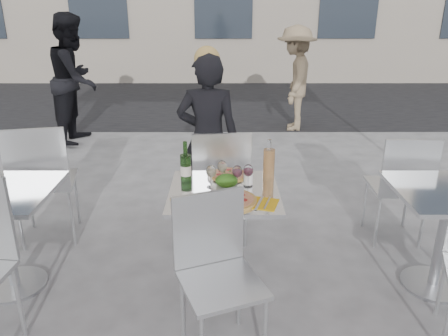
{
  "coord_description": "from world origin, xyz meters",
  "views": [
    {
      "loc": [
        -0.0,
        -2.64,
        1.9
      ],
      "look_at": [
        0.0,
        0.15,
        0.85
      ],
      "focal_mm": 35.0,
      "sensor_mm": 36.0,
      "label": 1
    }
  ],
  "objects_px": {
    "side_table_left": "(2,219)",
    "wineglass_red_b": "(248,171)",
    "chair_far": "(221,178)",
    "wineglass_red_a": "(237,172)",
    "pizza_far": "(229,176)",
    "main_table": "(224,219)",
    "side_chair_rfar": "(402,181)",
    "side_chair_lfar": "(42,175)",
    "wineglass_white_b": "(222,167)",
    "napkin_left": "(186,203)",
    "pizza_near": "(231,200)",
    "sugar_shaker": "(248,177)",
    "wine_bottle": "(186,167)",
    "woman_diner": "(208,140)",
    "side_table_right": "(445,219)",
    "pedestrian_a": "(75,79)",
    "wineglass_white_a": "(211,172)",
    "napkin_right": "(262,203)",
    "pedestrian_b": "(295,79)",
    "chair_near": "(216,262)",
    "salad_plate": "(227,182)",
    "carafe": "(269,164)"
  },
  "relations": [
    {
      "from": "side_chair_rfar",
      "to": "pizza_near",
      "type": "xyz_separation_m",
      "value": [
        -1.4,
        -0.79,
        0.2
      ]
    },
    {
      "from": "napkin_left",
      "to": "main_table",
      "type": "bearing_deg",
      "value": 27.75
    },
    {
      "from": "side_chair_rfar",
      "to": "wine_bottle",
      "type": "bearing_deg",
      "value": 17.24
    },
    {
      "from": "pedestrian_a",
      "to": "napkin_right",
      "type": "xyz_separation_m",
      "value": [
        2.34,
        -3.79,
        -0.15
      ]
    },
    {
      "from": "wine_bottle",
      "to": "wineglass_white_b",
      "type": "bearing_deg",
      "value": 2.54
    },
    {
      "from": "wineglass_white_b",
      "to": "wine_bottle",
      "type": "bearing_deg",
      "value": -177.46
    },
    {
      "from": "chair_near",
      "to": "side_chair_rfar",
      "type": "relative_size",
      "value": 0.98
    },
    {
      "from": "napkin_left",
      "to": "wineglass_white_a",
      "type": "bearing_deg",
      "value": 46.66
    },
    {
      "from": "pedestrian_a",
      "to": "wine_bottle",
      "type": "xyz_separation_m",
      "value": [
        1.85,
        -3.45,
        -0.04
      ]
    },
    {
      "from": "woman_diner",
      "to": "wineglass_white_b",
      "type": "relative_size",
      "value": 9.69
    },
    {
      "from": "chair_near",
      "to": "wineglass_red_b",
      "type": "bearing_deg",
      "value": 49.7
    },
    {
      "from": "woman_diner",
      "to": "pizza_near",
      "type": "height_order",
      "value": "woman_diner"
    },
    {
      "from": "side_chair_lfar",
      "to": "pedestrian_a",
      "type": "height_order",
      "value": "pedestrian_a"
    },
    {
      "from": "side_table_right",
      "to": "wineglass_red_a",
      "type": "relative_size",
      "value": 4.76
    },
    {
      "from": "wineglass_white_a",
      "to": "napkin_right",
      "type": "relative_size",
      "value": 0.7
    },
    {
      "from": "side_table_right",
      "to": "wineglass_red_a",
      "type": "bearing_deg",
      "value": 178.06
    },
    {
      "from": "napkin_left",
      "to": "wineglass_white_b",
      "type": "bearing_deg",
      "value": 44.56
    },
    {
      "from": "salad_plate",
      "to": "carafe",
      "type": "xyz_separation_m",
      "value": [
        0.29,
        0.13,
        0.08
      ]
    },
    {
      "from": "pizza_far",
      "to": "napkin_left",
      "type": "height_order",
      "value": "pizza_far"
    },
    {
      "from": "side_chair_lfar",
      "to": "side_chair_rfar",
      "type": "bearing_deg",
      "value": 167.87
    },
    {
      "from": "chair_far",
      "to": "pizza_far",
      "type": "bearing_deg",
      "value": 94.0
    },
    {
      "from": "pedestrian_a",
      "to": "pizza_far",
      "type": "xyz_separation_m",
      "value": [
        2.14,
        -3.37,
        -0.14
      ]
    },
    {
      "from": "chair_far",
      "to": "wineglass_red_a",
      "type": "xyz_separation_m",
      "value": [
        0.11,
        -0.57,
        0.27
      ]
    },
    {
      "from": "main_table",
      "to": "woman_diner",
      "type": "relative_size",
      "value": 0.49
    },
    {
      "from": "pizza_near",
      "to": "wineglass_red_a",
      "type": "relative_size",
      "value": 2.06
    },
    {
      "from": "pizza_far",
      "to": "side_table_left",
      "type": "bearing_deg",
      "value": -172.03
    },
    {
      "from": "main_table",
      "to": "salad_plate",
      "type": "bearing_deg",
      "value": 73.19
    },
    {
      "from": "chair_near",
      "to": "pedestrian_b",
      "type": "relative_size",
      "value": 0.58
    },
    {
      "from": "side_chair_rfar",
      "to": "napkin_right",
      "type": "xyz_separation_m",
      "value": [
        -1.2,
        -0.82,
        0.19
      ]
    },
    {
      "from": "side_table_left",
      "to": "wineglass_red_a",
      "type": "xyz_separation_m",
      "value": [
        1.59,
        0.05,
        0.32
      ]
    },
    {
      "from": "sugar_shaker",
      "to": "wineglass_white_a",
      "type": "xyz_separation_m",
      "value": [
        -0.25,
        -0.04,
        0.06
      ]
    },
    {
      "from": "woman_diner",
      "to": "napkin_right",
      "type": "xyz_separation_m",
      "value": [
        0.38,
        -1.31,
        -0.01
      ]
    },
    {
      "from": "salad_plate",
      "to": "napkin_left",
      "type": "relative_size",
      "value": 1.02
    },
    {
      "from": "side_table_right",
      "to": "pizza_near",
      "type": "bearing_deg",
      "value": -173.21
    },
    {
      "from": "wineglass_white_b",
      "to": "side_chair_rfar",
      "type": "bearing_deg",
      "value": 17.93
    },
    {
      "from": "side_table_right",
      "to": "pizza_far",
      "type": "relative_size",
      "value": 2.46
    },
    {
      "from": "side_table_right",
      "to": "woman_diner",
      "type": "xyz_separation_m",
      "value": [
        -1.64,
        1.1,
        0.22
      ]
    },
    {
      "from": "wine_bottle",
      "to": "sugar_shaker",
      "type": "distance_m",
      "value": 0.43
    },
    {
      "from": "main_table",
      "to": "side_chair_rfar",
      "type": "height_order",
      "value": "side_chair_rfar"
    },
    {
      "from": "pedestrian_b",
      "to": "wineglass_white_a",
      "type": "relative_size",
      "value": 10.21
    },
    {
      "from": "side_table_left",
      "to": "wineglass_red_b",
      "type": "relative_size",
      "value": 4.76
    },
    {
      "from": "main_table",
      "to": "side_chair_rfar",
      "type": "xyz_separation_m",
      "value": [
        1.44,
        0.61,
        0.02
      ]
    },
    {
      "from": "wineglass_white_a",
      "to": "wineglass_red_a",
      "type": "bearing_deg",
      "value": -1.46
    },
    {
      "from": "wine_bottle",
      "to": "chair_far",
      "type": "bearing_deg",
      "value": 64.22
    },
    {
      "from": "pizza_near",
      "to": "sugar_shaker",
      "type": "relative_size",
      "value": 3.03
    },
    {
      "from": "wineglass_white_a",
      "to": "woman_diner",
      "type": "bearing_deg",
      "value": 93.02
    },
    {
      "from": "side_table_left",
      "to": "wine_bottle",
      "type": "height_order",
      "value": "wine_bottle"
    },
    {
      "from": "chair_near",
      "to": "napkin_left",
      "type": "bearing_deg",
      "value": 97.62
    },
    {
      "from": "chair_near",
      "to": "sugar_shaker",
      "type": "relative_size",
      "value": 8.68
    },
    {
      "from": "side_chair_lfar",
      "to": "wineglass_white_b",
      "type": "relative_size",
      "value": 6.54
    }
  ]
}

